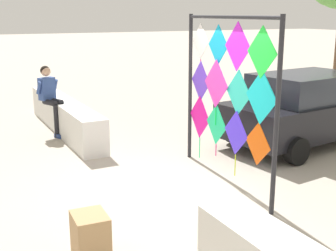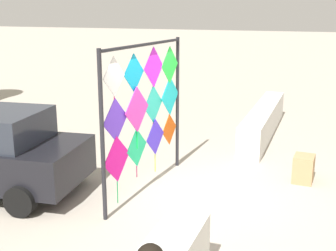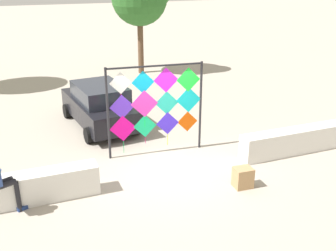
# 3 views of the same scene
# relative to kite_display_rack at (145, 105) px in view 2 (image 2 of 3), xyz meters

# --- Properties ---
(ground) EXTENTS (120.00, 120.00, 0.00)m
(ground) POSITION_rel_kite_display_rack_xyz_m (0.01, -1.09, -1.64)
(ground) COLOR #ADA393
(plaza_ledge_right) EXTENTS (4.77, 0.54, 0.76)m
(plaza_ledge_right) POSITION_rel_kite_display_rack_xyz_m (4.53, -1.53, -1.26)
(plaza_ledge_right) COLOR silver
(plaza_ledge_right) RESTS_ON ground
(kite_display_rack) EXTENTS (2.89, 0.34, 2.76)m
(kite_display_rack) POSITION_rel_kite_display_rack_xyz_m (0.00, 0.00, 0.00)
(kite_display_rack) COLOR #232328
(kite_display_rack) RESTS_ON ground
(cardboard_box_large) EXTENTS (0.48, 0.41, 0.54)m
(cardboard_box_large) POSITION_rel_kite_display_rack_xyz_m (1.38, -2.78, -1.37)
(cardboard_box_large) COLOR tan
(cardboard_box_large) RESTS_ON ground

